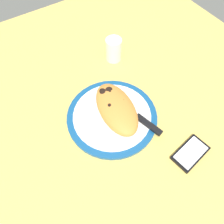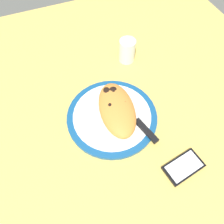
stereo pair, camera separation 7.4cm
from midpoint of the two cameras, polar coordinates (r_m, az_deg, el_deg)
ground_plane at (r=78.36cm, az=2.70°, el=-2.20°), size 150.00×150.00×3.00cm
plate at (r=76.40cm, az=2.76°, el=-1.35°), size 31.84×31.84×1.61cm
calzone at (r=73.97cm, az=4.04°, el=0.78°), size 24.35×15.23×5.50cm
fork at (r=73.62cm, az=-2.37°, el=-3.44°), size 15.99×4.79×0.40cm
knife at (r=74.34cm, az=10.35°, el=-3.51°), size 22.98×7.68×1.20cm
smartphone at (r=73.74cm, az=21.16°, el=-13.55°), size 8.75×13.23×1.16cm
water_glass at (r=92.55cm, az=6.34°, el=15.32°), size 6.52×6.52×9.67cm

